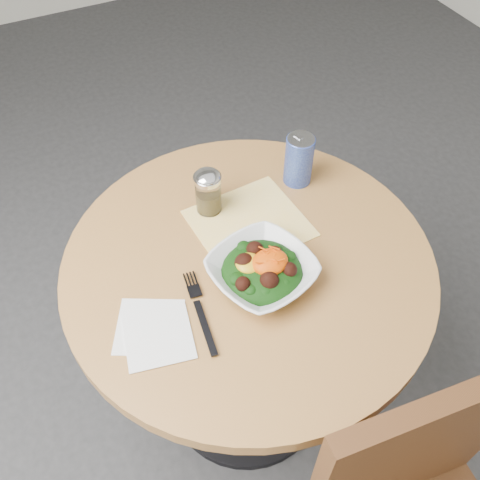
{
  "coord_description": "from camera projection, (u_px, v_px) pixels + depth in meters",
  "views": [
    {
      "loc": [
        -0.37,
        -0.71,
        1.76
      ],
      "look_at": [
        -0.01,
        0.02,
        0.81
      ],
      "focal_mm": 40.0,
      "sensor_mm": 36.0,
      "label": 1
    }
  ],
  "objects": [
    {
      "name": "ground",
      "position": [
        246.0,
        393.0,
        1.86
      ],
      "size": [
        6.0,
        6.0,
        0.0
      ],
      "primitive_type": "plane",
      "color": "#2D2D2F",
      "rests_on": "ground"
    },
    {
      "name": "spice_shaker",
      "position": [
        208.0,
        192.0,
        1.35
      ],
      "size": [
        0.07,
        0.07,
        0.13
      ],
      "color": "silver",
      "rests_on": "table"
    },
    {
      "name": "table",
      "position": [
        248.0,
        305.0,
        1.44
      ],
      "size": [
        0.9,
        0.9,
        0.75
      ],
      "color": "black",
      "rests_on": "ground"
    },
    {
      "name": "fork",
      "position": [
        200.0,
        309.0,
        1.19
      ],
      "size": [
        0.06,
        0.23,
        0.0
      ],
      "color": "black",
      "rests_on": "table"
    },
    {
      "name": "cloth_napkin",
      "position": [
        249.0,
        223.0,
        1.36
      ],
      "size": [
        0.29,
        0.26,
        0.0
      ],
      "primitive_type": "cube",
      "rotation": [
        0.0,
        0.0,
        0.06
      ],
      "color": "#FFB80D",
      "rests_on": "table"
    },
    {
      "name": "salad_bowl",
      "position": [
        262.0,
        270.0,
        1.22
      ],
      "size": [
        0.28,
        0.28,
        0.09
      ],
      "color": "white",
      "rests_on": "table"
    },
    {
      "name": "paper_napkins",
      "position": [
        154.0,
        332.0,
        1.15
      ],
      "size": [
        0.19,
        0.21,
        0.0
      ],
      "color": "white",
      "rests_on": "table"
    },
    {
      "name": "beverage_can",
      "position": [
        299.0,
        160.0,
        1.41
      ],
      "size": [
        0.08,
        0.08,
        0.15
      ],
      "color": "#0D1C95",
      "rests_on": "table"
    }
  ]
}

